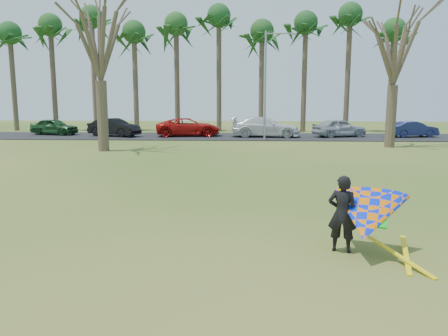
{
  "coord_description": "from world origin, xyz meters",
  "views": [
    {
      "loc": [
        0.68,
        -10.94,
        3.19
      ],
      "look_at": [
        0.0,
        2.0,
        1.1
      ],
      "focal_mm": 35.0,
      "sensor_mm": 36.0,
      "label": 1
    }
  ],
  "objects_px": {
    "streetlight": "(267,80)",
    "car_3": "(265,127)",
    "bare_tree_right": "(395,44)",
    "car_4": "(339,128)",
    "bare_tree_left": "(99,33)",
    "car_0": "(54,127)",
    "kite_flyer": "(365,215)",
    "car_2": "(188,127)",
    "car_1": "(114,127)",
    "car_5": "(413,129)"
  },
  "relations": [
    {
      "from": "bare_tree_right",
      "to": "streetlight",
      "type": "bearing_deg",
      "value": 152.97
    },
    {
      "from": "bare_tree_right",
      "to": "car_5",
      "type": "height_order",
      "value": "bare_tree_right"
    },
    {
      "from": "streetlight",
      "to": "car_4",
      "type": "height_order",
      "value": "streetlight"
    },
    {
      "from": "bare_tree_left",
      "to": "kite_flyer",
      "type": "distance_m",
      "value": 21.4
    },
    {
      "from": "bare_tree_right",
      "to": "car_2",
      "type": "bearing_deg",
      "value": 153.79
    },
    {
      "from": "bare_tree_right",
      "to": "kite_flyer",
      "type": "distance_m",
      "value": 22.18
    },
    {
      "from": "car_2",
      "to": "car_4",
      "type": "distance_m",
      "value": 12.32
    },
    {
      "from": "bare_tree_left",
      "to": "car_1",
      "type": "bearing_deg",
      "value": 103.3
    },
    {
      "from": "bare_tree_left",
      "to": "car_2",
      "type": "relative_size",
      "value": 1.82
    },
    {
      "from": "car_2",
      "to": "kite_flyer",
      "type": "distance_m",
      "value": 28.19
    },
    {
      "from": "streetlight",
      "to": "car_2",
      "type": "distance_m",
      "value": 7.89
    },
    {
      "from": "car_4",
      "to": "streetlight",
      "type": "bearing_deg",
      "value": 98.05
    },
    {
      "from": "car_3",
      "to": "car_2",
      "type": "bearing_deg",
      "value": 88.78
    },
    {
      "from": "car_3",
      "to": "car_4",
      "type": "bearing_deg",
      "value": -84.45
    },
    {
      "from": "car_0",
      "to": "car_3",
      "type": "height_order",
      "value": "car_3"
    },
    {
      "from": "streetlight",
      "to": "car_4",
      "type": "xyz_separation_m",
      "value": [
        5.99,
        2.92,
        -3.67
      ]
    },
    {
      "from": "bare_tree_left",
      "to": "kite_flyer",
      "type": "height_order",
      "value": "bare_tree_left"
    },
    {
      "from": "car_1",
      "to": "car_3",
      "type": "distance_m",
      "value": 12.41
    },
    {
      "from": "car_4",
      "to": "car_5",
      "type": "height_order",
      "value": "car_4"
    },
    {
      "from": "car_0",
      "to": "car_5",
      "type": "bearing_deg",
      "value": -79.12
    },
    {
      "from": "car_1",
      "to": "kite_flyer",
      "type": "xyz_separation_m",
      "value": [
        13.32,
        -26.76,
        0.05
      ]
    },
    {
      "from": "bare_tree_left",
      "to": "car_0",
      "type": "xyz_separation_m",
      "value": [
        -7.81,
        10.68,
        -6.17
      ]
    },
    {
      "from": "car_2",
      "to": "car_4",
      "type": "relative_size",
      "value": 1.23
    },
    {
      "from": "car_2",
      "to": "kite_flyer",
      "type": "relative_size",
      "value": 2.23
    },
    {
      "from": "bare_tree_right",
      "to": "car_4",
      "type": "xyz_separation_m",
      "value": [
        -1.85,
        6.92,
        -5.77
      ]
    },
    {
      "from": "car_0",
      "to": "car_1",
      "type": "relative_size",
      "value": 0.92
    },
    {
      "from": "car_1",
      "to": "car_3",
      "type": "height_order",
      "value": "car_3"
    },
    {
      "from": "bare_tree_left",
      "to": "bare_tree_right",
      "type": "relative_size",
      "value": 1.05
    },
    {
      "from": "car_1",
      "to": "car_3",
      "type": "xyz_separation_m",
      "value": [
        12.41,
        0.09,
        0.08
      ]
    },
    {
      "from": "kite_flyer",
      "to": "bare_tree_left",
      "type": "bearing_deg",
      "value": 122.67
    },
    {
      "from": "car_4",
      "to": "car_5",
      "type": "xyz_separation_m",
      "value": [
        5.89,
        0.06,
        -0.1
      ]
    },
    {
      "from": "bare_tree_left",
      "to": "car_0",
      "type": "bearing_deg",
      "value": 126.21
    },
    {
      "from": "car_4",
      "to": "kite_flyer",
      "type": "xyz_separation_m",
      "value": [
        -5.07,
        -27.19,
        0.05
      ]
    },
    {
      "from": "bare_tree_left",
      "to": "car_4",
      "type": "relative_size",
      "value": 2.24
    },
    {
      "from": "bare_tree_right",
      "to": "car_5",
      "type": "bearing_deg",
      "value": 59.91
    },
    {
      "from": "car_0",
      "to": "kite_flyer",
      "type": "bearing_deg",
      "value": -133.73
    },
    {
      "from": "streetlight",
      "to": "car_0",
      "type": "distance_m",
      "value": 18.72
    },
    {
      "from": "car_3",
      "to": "car_0",
      "type": "bearing_deg",
      "value": 88.83
    },
    {
      "from": "car_5",
      "to": "bare_tree_left",
      "type": "bearing_deg",
      "value": 102.06
    },
    {
      "from": "car_2",
      "to": "car_3",
      "type": "bearing_deg",
      "value": -102.97
    },
    {
      "from": "car_0",
      "to": "car_2",
      "type": "relative_size",
      "value": 0.76
    },
    {
      "from": "streetlight",
      "to": "car_3",
      "type": "xyz_separation_m",
      "value": [
        0.01,
        2.58,
        -3.6
      ]
    },
    {
      "from": "car_1",
      "to": "bare_tree_left",
      "type": "bearing_deg",
      "value": -145.29
    },
    {
      "from": "streetlight",
      "to": "car_5",
      "type": "xyz_separation_m",
      "value": [
        11.89,
        2.98,
        -3.77
      ]
    },
    {
      "from": "streetlight",
      "to": "car_5",
      "type": "bearing_deg",
      "value": 14.08
    },
    {
      "from": "bare_tree_left",
      "to": "bare_tree_right",
      "type": "xyz_separation_m",
      "value": [
        18.0,
        3.0,
        -0.35
      ]
    },
    {
      "from": "car_5",
      "to": "kite_flyer",
      "type": "distance_m",
      "value": 29.38
    },
    {
      "from": "car_2",
      "to": "bare_tree_right",
      "type": "bearing_deg",
      "value": -125.65
    },
    {
      "from": "car_1",
      "to": "car_2",
      "type": "bearing_deg",
      "value": -64.03
    },
    {
      "from": "bare_tree_right",
      "to": "streetlight",
      "type": "distance_m",
      "value": 9.05
    }
  ]
}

